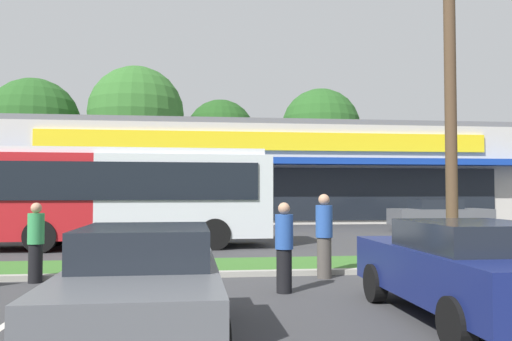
{
  "coord_description": "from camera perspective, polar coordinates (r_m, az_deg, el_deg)",
  "views": [
    {
      "loc": [
        0.11,
        1.1,
        1.88
      ],
      "look_at": [
        2.22,
        18.1,
        2.54
      ],
      "focal_mm": 37.23,
      "sensor_mm": 36.0,
      "label": 1
    }
  ],
  "objects": [
    {
      "name": "storefront_building",
      "position": [
        35.69,
        -0.02,
        -0.44
      ],
      "size": [
        31.45,
        14.35,
        5.94
      ],
      "color": "#BCB7AD",
      "rests_on": "ground_plane"
    },
    {
      "name": "car_5",
      "position": [
        8.39,
        21.65,
        -9.73
      ],
      "size": [
        1.94,
        4.44,
        1.44
      ],
      "rotation": [
        0.0,
        0.0,
        1.57
      ],
      "color": "navy",
      "rests_on": "ground_plane"
    },
    {
      "name": "curb_lip",
      "position": [
        11.82,
        -7.68,
        -11.04
      ],
      "size": [
        56.0,
        0.24,
        0.12
      ],
      "primitive_type": "cube",
      "color": "#99968C",
      "rests_on": "ground_plane"
    },
    {
      "name": "tree_mid_left",
      "position": [
        43.47,
        -12.76,
        5.96
      ],
      "size": [
        7.54,
        7.54,
        11.78
      ],
      "color": "#473323",
      "rests_on": "ground_plane"
    },
    {
      "name": "tree_mid",
      "position": [
        46.26,
        -3.85,
        3.91
      ],
      "size": [
        5.97,
        5.97,
        9.8
      ],
      "color": "#473323",
      "rests_on": "ground_plane"
    },
    {
      "name": "pedestrian_near_bench",
      "position": [
        11.87,
        -22.59,
        -7.14
      ],
      "size": [
        0.33,
        0.33,
        1.64
      ],
      "rotation": [
        0.0,
        0.0,
        0.24
      ],
      "color": "black",
      "rests_on": "ground_plane"
    },
    {
      "name": "tree_left",
      "position": [
        45.65,
        -22.79,
        4.6
      ],
      "size": [
        7.28,
        7.28,
        10.79
      ],
      "color": "#473323",
      "rests_on": "ground_plane"
    },
    {
      "name": "car_1",
      "position": [
        6.68,
        -11.99,
        -11.94
      ],
      "size": [
        1.89,
        4.28,
        1.44
      ],
      "rotation": [
        0.0,
        0.0,
        -1.57
      ],
      "color": "#515459",
      "rests_on": "ground_plane"
    },
    {
      "name": "tree_mid_right",
      "position": [
        47.27,
        6.97,
        4.53
      ],
      "size": [
        6.94,
        6.94,
        10.89
      ],
      "color": "#473323",
      "rests_on": "ground_plane"
    },
    {
      "name": "city_bus",
      "position": [
        18.34,
        -18.42,
        -2.44
      ],
      "size": [
        12.59,
        2.96,
        3.25
      ],
      "rotation": [
        0.0,
        0.0,
        0.03
      ],
      "color": "#AD191E",
      "rests_on": "ground_plane"
    },
    {
      "name": "utility_pole",
      "position": [
        14.85,
        19.57,
        12.1
      ],
      "size": [
        3.15,
        2.37,
        10.33
      ],
      "color": "#4C3826",
      "rests_on": "ground_plane"
    },
    {
      "name": "car_3",
      "position": [
        25.9,
        19.07,
        -4.52
      ],
      "size": [
        4.43,
        1.94,
        1.5
      ],
      "color": "#515459",
      "rests_on": "ground_plane"
    },
    {
      "name": "pedestrian_by_pole",
      "position": [
        9.91,
        3.04,
        -8.24
      ],
      "size": [
        0.34,
        0.34,
        1.67
      ],
      "rotation": [
        0.0,
        0.0,
        3.59
      ],
      "color": "black",
      "rests_on": "ground_plane"
    },
    {
      "name": "grass_median",
      "position": [
        13.03,
        -7.63,
        -10.21
      ],
      "size": [
        56.0,
        2.2,
        0.12
      ],
      "primitive_type": "cube",
      "color": "#386B28",
      "rests_on": "ground_plane"
    },
    {
      "name": "pedestrian_far",
      "position": [
        11.63,
        7.33,
        -6.97
      ],
      "size": [
        0.36,
        0.36,
        1.81
      ],
      "rotation": [
        0.0,
        0.0,
        1.34
      ],
      "color": "#47423D",
      "rests_on": "ground_plane"
    }
  ]
}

